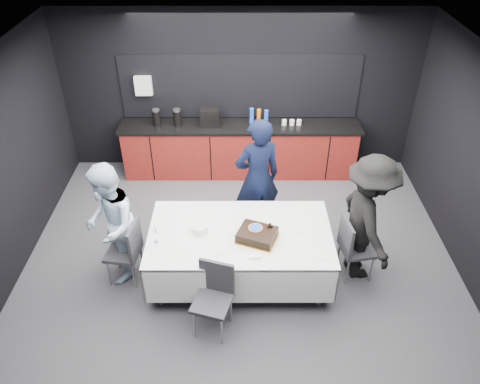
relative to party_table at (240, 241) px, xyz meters
name	(u,v)px	position (x,y,z in m)	size (l,w,h in m)	color
ground	(240,256)	(0.00, 0.40, -0.64)	(6.00, 6.00, 0.00)	#424247
room_shell	(240,142)	(0.00, 0.40, 1.22)	(6.04, 5.04, 2.82)	white
kitchenette	(239,145)	(-0.02, 2.62, -0.10)	(4.10, 0.64, 2.05)	maroon
party_table	(240,241)	(0.00, 0.00, 0.00)	(2.32, 1.32, 0.78)	#99999E
cake_assembly	(257,235)	(0.21, -0.11, 0.20)	(0.59, 0.54, 0.16)	gold
plate_stack	(200,228)	(-0.51, 0.02, 0.19)	(0.21, 0.21, 0.10)	white
loose_plate_near	(221,248)	(-0.23, -0.30, 0.14)	(0.22, 0.22, 0.01)	white
loose_plate_right_a	(299,228)	(0.75, 0.08, 0.14)	(0.22, 0.22, 0.01)	white
loose_plate_right_b	(321,255)	(0.97, -0.41, 0.14)	(0.18, 0.18, 0.01)	white
loose_plate_far	(236,216)	(-0.05, 0.32, 0.14)	(0.22, 0.22, 0.01)	white
fork_pile	(255,256)	(0.18, -0.44, 0.15)	(0.15, 0.10, 0.02)	white
champagne_flute	(155,232)	(-1.04, -0.18, 0.30)	(0.06, 0.06, 0.22)	white
chair_left	(128,248)	(-1.45, -0.02, -0.11)	(0.47, 0.47, 0.92)	#2D2D32
chair_right	(352,244)	(1.47, 0.04, -0.11)	(0.48, 0.48, 0.92)	#2D2D32
chair_near	(214,293)	(-0.30, -0.78, -0.11)	(0.52, 0.52, 0.92)	#2D2D32
person_center	(257,178)	(0.25, 1.01, 0.29)	(0.68, 0.44, 1.85)	black
person_left	(110,225)	(-1.64, 0.07, 0.21)	(0.83, 0.65, 1.71)	silver
person_right	(367,219)	(1.61, 0.12, 0.26)	(1.17, 0.67, 1.80)	black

